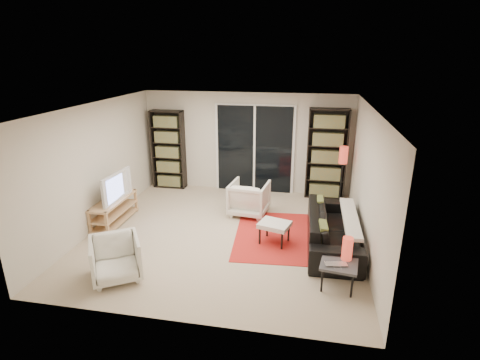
# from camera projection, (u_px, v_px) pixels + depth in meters

# --- Properties ---
(floor) EXTENTS (5.00, 5.00, 0.00)m
(floor) POSITION_uv_depth(u_px,v_px,m) (224.00, 234.00, 7.12)
(floor) COLOR beige
(floor) RESTS_ON ground
(wall_back) EXTENTS (5.00, 0.02, 2.40)m
(wall_back) POSITION_uv_depth(u_px,v_px,m) (247.00, 143.00, 9.06)
(wall_back) COLOR beige
(wall_back) RESTS_ON ground
(wall_front) EXTENTS (5.00, 0.02, 2.40)m
(wall_front) POSITION_uv_depth(u_px,v_px,m) (175.00, 238.00, 4.41)
(wall_front) COLOR beige
(wall_front) RESTS_ON ground
(wall_left) EXTENTS (0.02, 5.00, 2.40)m
(wall_left) POSITION_uv_depth(u_px,v_px,m) (96.00, 167.00, 7.17)
(wall_left) COLOR beige
(wall_left) RESTS_ON ground
(wall_right) EXTENTS (0.02, 5.00, 2.40)m
(wall_right) POSITION_uv_depth(u_px,v_px,m) (368.00, 182.00, 6.29)
(wall_right) COLOR beige
(wall_right) RESTS_ON ground
(ceiling) EXTENTS (5.00, 5.00, 0.02)m
(ceiling) POSITION_uv_depth(u_px,v_px,m) (222.00, 107.00, 6.34)
(ceiling) COLOR white
(ceiling) RESTS_ON wall_back
(sliding_door) EXTENTS (1.92, 0.08, 2.16)m
(sliding_door) POSITION_uv_depth(u_px,v_px,m) (255.00, 149.00, 9.04)
(sliding_door) COLOR white
(sliding_door) RESTS_ON ground
(bookshelf_left) EXTENTS (0.80, 0.30, 1.95)m
(bookshelf_left) POSITION_uv_depth(u_px,v_px,m) (168.00, 150.00, 9.32)
(bookshelf_left) COLOR black
(bookshelf_left) RESTS_ON ground
(bookshelf_right) EXTENTS (0.90, 0.30, 2.10)m
(bookshelf_right) POSITION_uv_depth(u_px,v_px,m) (327.00, 154.00, 8.62)
(bookshelf_right) COLOR black
(bookshelf_right) RESTS_ON ground
(tv_stand) EXTENTS (0.41, 1.28, 0.50)m
(tv_stand) POSITION_uv_depth(u_px,v_px,m) (114.00, 210.00, 7.52)
(tv_stand) COLOR tan
(tv_stand) RESTS_ON floor
(tv) EXTENTS (0.19, 0.98, 0.56)m
(tv) POSITION_uv_depth(u_px,v_px,m) (112.00, 186.00, 7.35)
(tv) COLOR black
(tv) RESTS_ON tv_stand
(rug) EXTENTS (1.68, 2.19, 0.01)m
(rug) POSITION_uv_depth(u_px,v_px,m) (277.00, 235.00, 7.05)
(rug) COLOR red
(rug) RESTS_ON floor
(sofa) EXTENTS (0.90, 2.22, 0.65)m
(sofa) POSITION_uv_depth(u_px,v_px,m) (333.00, 229.00, 6.61)
(sofa) COLOR black
(sofa) RESTS_ON floor
(armchair_back) EXTENTS (0.85, 0.87, 0.71)m
(armchair_back) POSITION_uv_depth(u_px,v_px,m) (249.00, 198.00, 7.90)
(armchair_back) COLOR silver
(armchair_back) RESTS_ON floor
(armchair_front) EXTENTS (0.98, 0.99, 0.66)m
(armchair_front) POSITION_uv_depth(u_px,v_px,m) (116.00, 259.00, 5.64)
(armchair_front) COLOR silver
(armchair_front) RESTS_ON floor
(ottoman) EXTENTS (0.63, 0.56, 0.40)m
(ottoman) POSITION_uv_depth(u_px,v_px,m) (275.00, 226.00, 6.68)
(ottoman) COLOR silver
(ottoman) RESTS_ON floor
(side_table) EXTENTS (0.59, 0.59, 0.40)m
(side_table) POSITION_uv_depth(u_px,v_px,m) (339.00, 265.00, 5.41)
(side_table) COLOR #3F3F44
(side_table) RESTS_ON floor
(laptop) EXTENTS (0.35, 0.26, 0.02)m
(laptop) POSITION_uv_depth(u_px,v_px,m) (337.00, 266.00, 5.29)
(laptop) COLOR silver
(laptop) RESTS_ON side_table
(table_lamp) EXTENTS (0.15, 0.15, 0.35)m
(table_lamp) POSITION_uv_depth(u_px,v_px,m) (347.00, 248.00, 5.44)
(table_lamp) COLOR red
(table_lamp) RESTS_ON side_table
(floor_lamp) EXTENTS (0.21, 0.21, 1.37)m
(floor_lamp) POSITION_uv_depth(u_px,v_px,m) (343.00, 161.00, 8.08)
(floor_lamp) COLOR black
(floor_lamp) RESTS_ON floor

